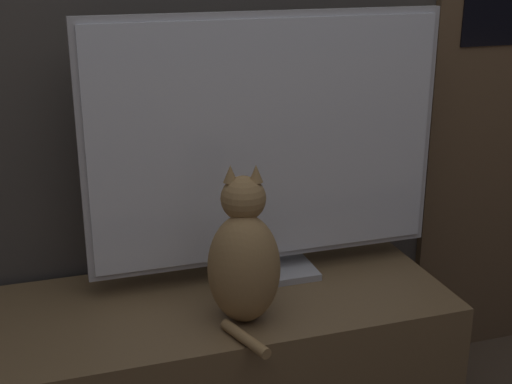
% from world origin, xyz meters
% --- Properties ---
extents(tv_stand, '(1.31, 0.54, 0.48)m').
position_xyz_m(tv_stand, '(0.00, 0.91, 0.24)').
color(tv_stand, brown).
rests_on(tv_stand, ground_plane).
extents(tv, '(1.03, 0.17, 0.77)m').
position_xyz_m(tv, '(0.19, 1.01, 0.88)').
color(tv, '#B7B7BC').
rests_on(tv, tv_stand).
extents(cat, '(0.23, 0.31, 0.41)m').
position_xyz_m(cat, '(0.05, 0.79, 0.65)').
color(cat, '#997547').
rests_on(cat, tv_stand).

